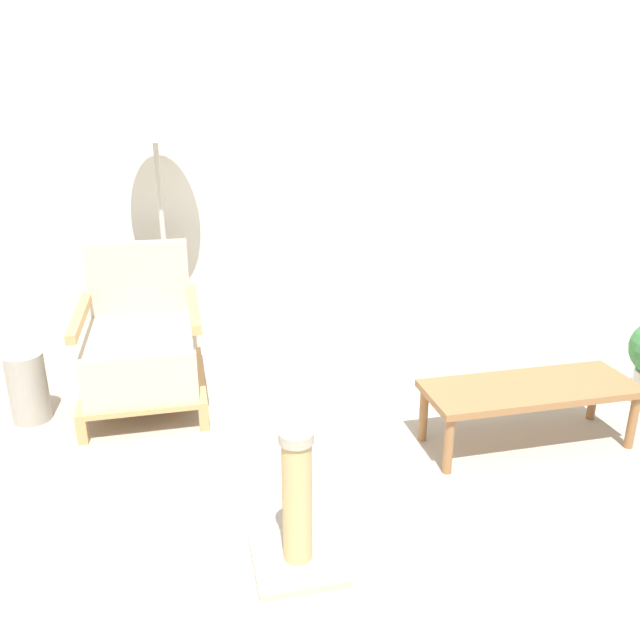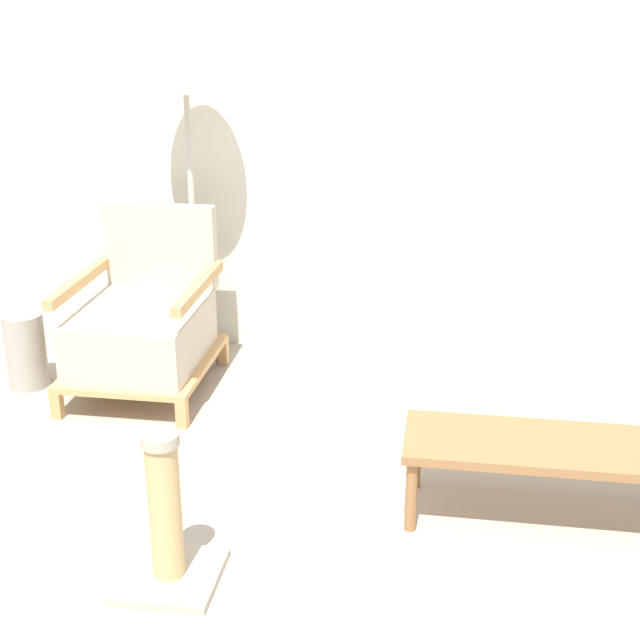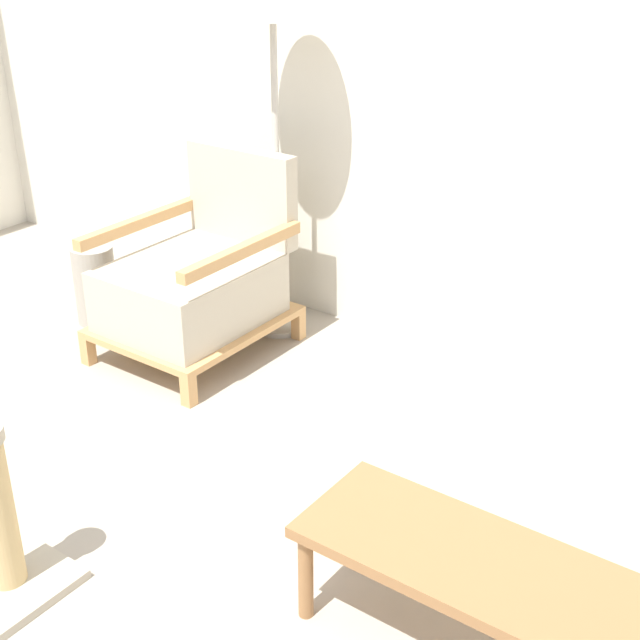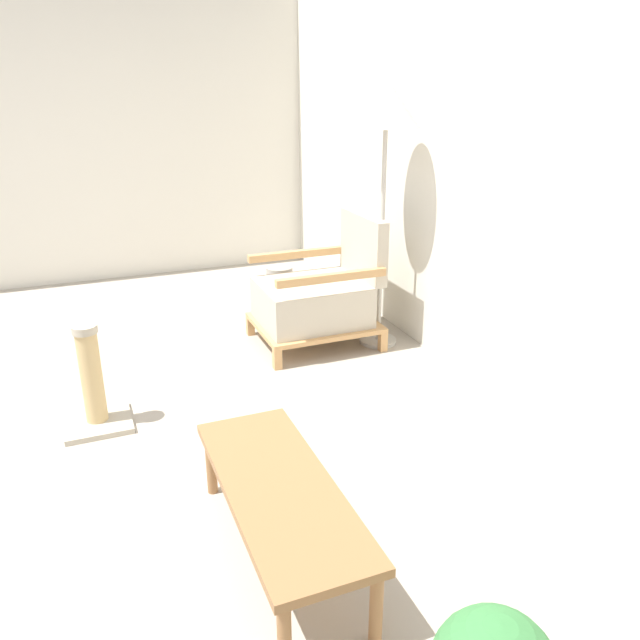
# 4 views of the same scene
# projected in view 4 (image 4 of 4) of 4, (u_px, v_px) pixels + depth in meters

# --- Properties ---
(ground_plane) EXTENTS (14.00, 14.00, 0.00)m
(ground_plane) POSITION_uv_depth(u_px,v_px,m) (21.00, 453.00, 3.03)
(ground_plane) COLOR #A89E8E
(wall_back) EXTENTS (8.00, 0.06, 2.70)m
(wall_back) POSITION_uv_depth(u_px,v_px,m) (480.00, 146.00, 3.42)
(wall_back) COLOR silver
(wall_back) RESTS_ON ground_plane
(wall_left) EXTENTS (0.06, 8.00, 2.70)m
(wall_left) POSITION_uv_depth(u_px,v_px,m) (72.00, 124.00, 5.17)
(wall_left) COLOR silver
(wall_left) RESTS_ON ground_plane
(armchair) EXTENTS (0.65, 0.79, 0.86)m
(armchair) POSITION_uv_depth(u_px,v_px,m) (319.00, 296.00, 4.19)
(armchair) COLOR tan
(armchair) RESTS_ON ground_plane
(floor_lamp) EXTENTS (0.42, 0.42, 1.70)m
(floor_lamp) POSITION_uv_depth(u_px,v_px,m) (386.00, 115.00, 3.76)
(floor_lamp) COLOR #B7B2A8
(floor_lamp) RESTS_ON ground_plane
(coffee_table) EXTENTS (1.06, 0.38, 0.32)m
(coffee_table) POSITION_uv_depth(u_px,v_px,m) (280.00, 493.00, 2.27)
(coffee_table) COLOR olive
(coffee_table) RESTS_ON ground_plane
(vase) EXTENTS (0.20, 0.20, 0.38)m
(vase) POSITION_uv_depth(u_px,v_px,m) (280.00, 291.00, 4.73)
(vase) COLOR #9E998E
(vase) RESTS_ON ground_plane
(scratching_post) EXTENTS (0.34, 0.34, 0.56)m
(scratching_post) POSITION_uv_depth(u_px,v_px,m) (93.00, 390.00, 3.21)
(scratching_post) COLOR #B2A893
(scratching_post) RESTS_ON ground_plane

